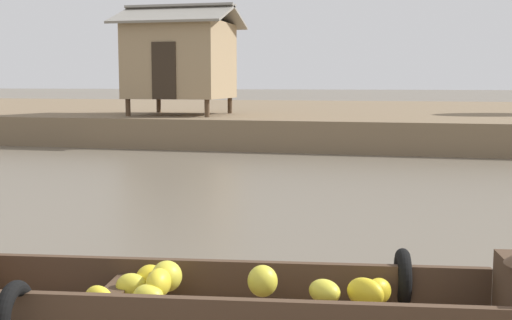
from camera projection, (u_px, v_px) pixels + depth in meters
The scene contains 4 objects.
ground_plane at pixel (365, 202), 11.39m from camera, with size 300.00×300.00×0.00m, color #665B4C.
riverbank_strip at pixel (397, 119), 28.06m from camera, with size 160.00×20.00×0.92m, color #756047.
banana_boat at pixel (224, 301), 5.41m from camera, with size 5.50×2.18×0.85m.
stilt_house_left at pixel (180, 58), 22.35m from camera, with size 3.79×3.55×3.67m.
Camera 1 is at (0.82, -1.35, 2.06)m, focal length 46.69 mm.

